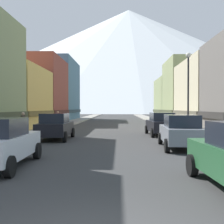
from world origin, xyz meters
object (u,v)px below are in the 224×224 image
(streetlamp_right, at_px, (188,82))
(pedestrian_2, at_px, (23,125))
(potted_plant_0, at_px, (10,129))
(car_right_2, at_px, (161,124))
(car_left_0, at_px, (0,142))
(pedestrian_1, at_px, (58,119))
(car_left_1, at_px, (55,126))
(car_right_1, at_px, (181,131))

(streetlamp_right, bearing_deg, pedestrian_2, -179.32)
(potted_plant_0, bearing_deg, streetlamp_right, 2.83)
(car_right_2, bearing_deg, car_left_0, -121.83)
(potted_plant_0, relative_size, pedestrian_1, 0.56)
(car_left_1, relative_size, car_right_1, 0.99)
(car_right_2, xyz_separation_m, pedestrian_1, (-10.05, 9.30, 0.00))
(car_left_1, bearing_deg, pedestrian_1, 101.19)
(pedestrian_2, distance_m, streetlamp_right, 12.00)
(car_left_1, bearing_deg, streetlamp_right, 5.57)
(car_left_1, height_order, streetlamp_right, streetlamp_right)
(car_left_0, height_order, streetlamp_right, streetlamp_right)
(potted_plant_0, bearing_deg, car_right_1, -21.96)
(pedestrian_2, bearing_deg, car_left_1, -17.13)
(car_left_1, distance_m, car_right_1, 8.62)
(car_left_0, xyz_separation_m, streetlamp_right, (9.15, 10.05, 3.09))
(pedestrian_1, bearing_deg, car_right_2, -42.78)
(pedestrian_1, bearing_deg, streetlamp_right, -44.75)
(potted_plant_0, xyz_separation_m, pedestrian_1, (0.75, 12.11, 0.21))
(car_left_1, xyz_separation_m, streetlamp_right, (9.15, 0.89, 3.09))
(car_left_0, relative_size, potted_plant_0, 4.81)
(car_left_1, height_order, potted_plant_0, car_left_1)
(pedestrian_1, distance_m, pedestrian_2, 11.64)
(car_right_1, xyz_separation_m, streetlamp_right, (1.55, 4.96, 3.09))
(car_right_2, relative_size, streetlamp_right, 0.76)
(car_left_1, xyz_separation_m, potted_plant_0, (-3.20, 0.28, -0.21))
(pedestrian_2, bearing_deg, car_right_2, 13.07)
(car_left_1, relative_size, potted_plant_0, 4.78)
(car_right_2, xyz_separation_m, pedestrian_2, (-10.05, -2.33, 0.04))
(streetlamp_right, bearing_deg, pedestrian_1, 135.25)
(car_right_1, bearing_deg, potted_plant_0, 158.04)
(car_right_1, distance_m, streetlamp_right, 6.05)
(pedestrian_2, bearing_deg, streetlamp_right, 0.68)
(car_left_0, relative_size, streetlamp_right, 0.76)
(potted_plant_0, height_order, pedestrian_2, pedestrian_2)
(car_left_0, distance_m, car_left_1, 9.15)
(car_right_1, distance_m, car_right_2, 7.16)
(car_right_1, height_order, streetlamp_right, streetlamp_right)
(car_left_1, distance_m, pedestrian_2, 2.56)
(car_right_2, bearing_deg, streetlamp_right, -54.82)
(car_left_1, height_order, pedestrian_2, pedestrian_2)
(pedestrian_2, bearing_deg, pedestrian_1, 90.00)
(car_left_1, relative_size, car_right_2, 0.99)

